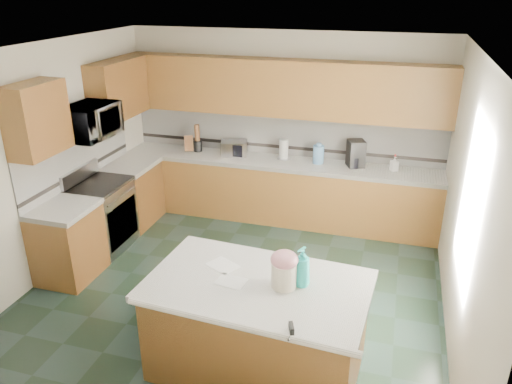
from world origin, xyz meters
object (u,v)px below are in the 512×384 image
(island_top, at_px, (257,286))
(treat_jar, at_px, (284,275))
(coffee_maker, at_px, (356,153))
(island_base, at_px, (257,329))
(toaster_oven, at_px, (234,148))
(soap_bottle_island, at_px, (302,267))
(knife_block, at_px, (189,143))

(island_top, xyz_separation_m, treat_jar, (0.23, 0.01, 0.14))
(island_top, xyz_separation_m, coffee_maker, (0.49, 3.19, 0.21))
(island_base, bearing_deg, toaster_oven, 115.76)
(island_base, bearing_deg, coffee_maker, 84.90)
(island_top, xyz_separation_m, soap_bottle_island, (0.37, 0.07, 0.21))
(toaster_oven, bearing_deg, island_base, -84.02)
(island_top, relative_size, knife_block, 8.08)
(island_base, bearing_deg, soap_bottle_island, 15.00)
(treat_jar, distance_m, coffee_maker, 3.19)
(island_base, distance_m, toaster_oven, 3.46)
(treat_jar, xyz_separation_m, coffee_maker, (0.27, 3.17, 0.07))
(toaster_oven, bearing_deg, knife_block, 163.93)
(island_top, relative_size, toaster_oven, 5.10)
(knife_block, bearing_deg, soap_bottle_island, -75.90)
(island_top, distance_m, knife_block, 3.74)
(island_base, relative_size, soap_bottle_island, 4.99)
(soap_bottle_island, distance_m, knife_block, 3.89)
(island_base, height_order, island_top, island_top)
(island_base, height_order, soap_bottle_island, soap_bottle_island)
(treat_jar, xyz_separation_m, knife_block, (-2.23, 3.14, 0.00))
(island_base, height_order, knife_block, knife_block)
(island_top, height_order, toaster_oven, toaster_oven)
(coffee_maker, bearing_deg, island_base, -120.98)
(knife_block, bearing_deg, island_base, -81.10)
(knife_block, xyz_separation_m, coffee_maker, (2.49, 0.03, 0.07))
(island_base, distance_m, island_top, 0.46)
(island_base, distance_m, coffee_maker, 3.30)
(toaster_oven, bearing_deg, treat_jar, -80.46)
(island_base, xyz_separation_m, soap_bottle_island, (0.37, 0.07, 0.67))
(coffee_maker, bearing_deg, soap_bottle_island, -114.45)
(soap_bottle_island, height_order, knife_block, soap_bottle_island)
(treat_jar, height_order, soap_bottle_island, soap_bottle_island)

